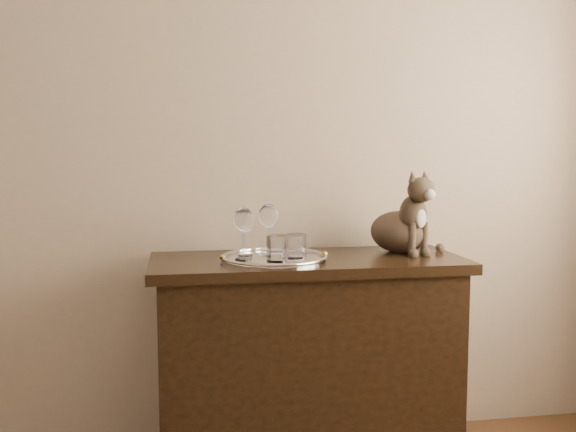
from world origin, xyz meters
The scene contains 10 objects.
wall_back centered at (0.00, 2.25, 1.35)m, with size 4.00×0.10×2.70m, color #C6AE94.
sideboard centered at (0.60, 1.94, 0.42)m, with size 1.20×0.50×0.85m, color black, non-canonical shape.
tray centered at (0.47, 1.91, 0.85)m, with size 0.40×0.40×0.01m, color silver.
wine_glass_a centered at (0.36, 1.98, 0.94)m, with size 0.07×0.07×0.17m, color silver, non-canonical shape.
wine_glass_b centered at (0.45, 1.99, 0.96)m, with size 0.08×0.08×0.20m, color white, non-canonical shape.
wine_glass_c centered at (0.35, 1.90, 0.96)m, with size 0.08×0.08×0.20m, color white, non-canonical shape.
tumbler_a centered at (0.52, 1.83, 0.91)m, with size 0.09×0.09×0.10m, color white.
tumbler_b centered at (0.47, 1.84, 0.91)m, with size 0.09×0.09×0.10m, color white.
tumbler_c centered at (0.55, 1.92, 0.90)m, with size 0.08×0.08×0.09m, color silver.
cat centered at (1.00, 2.02, 1.02)m, with size 0.33×0.31×0.33m, color #493C2B, non-canonical shape.
Camera 1 is at (0.12, -0.45, 1.27)m, focal length 40.00 mm.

